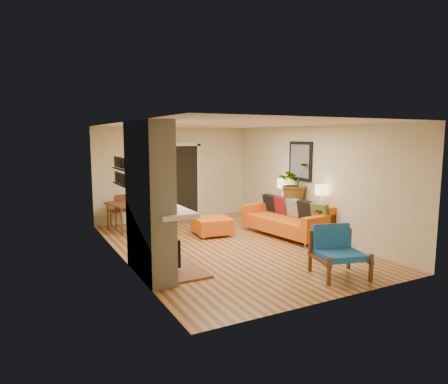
{
  "coord_description": "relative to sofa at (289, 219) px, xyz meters",
  "views": [
    {
      "loc": [
        -3.98,
        -7.39,
        2.34
      ],
      "look_at": [
        0.0,
        0.2,
        1.15
      ],
      "focal_mm": 32.0,
      "sensor_mm": 36.0,
      "label": 1
    }
  ],
  "objects": [
    {
      "name": "blue_chair",
      "position": [
        -0.95,
        -2.62,
        0.07
      ],
      "size": [
        0.97,
        0.96,
        0.84
      ],
      "color": "brown",
      "rests_on": "ground"
    },
    {
      "name": "houseplant",
      "position": [
        0.32,
        0.2,
        0.84
      ],
      "size": [
        0.94,
        0.83,
        1.0
      ],
      "primitive_type": "imported",
      "rotation": [
        0.0,
        0.0,
        0.06
      ],
      "color": "#1E5919",
      "rests_on": "console_table"
    },
    {
      "name": "room_shell",
      "position": [
        -1.13,
        2.45,
        0.85
      ],
      "size": [
        6.5,
        6.5,
        6.5
      ],
      "color": "tan",
      "rests_on": "ground"
    },
    {
      "name": "lamp_near",
      "position": [
        0.33,
        -0.76,
        0.68
      ],
      "size": [
        0.3,
        0.3,
        0.54
      ],
      "color": "white",
      "rests_on": "console_table"
    },
    {
      "name": "dining_table",
      "position": [
        -3.32,
        2.24,
        0.18
      ],
      "size": [
        0.92,
        1.64,
        0.86
      ],
      "color": "brown",
      "rests_on": "ground"
    },
    {
      "name": "ottoman",
      "position": [
        -1.62,
        0.84,
        -0.14
      ],
      "size": [
        0.91,
        0.91,
        0.42
      ],
      "color": "silver",
      "rests_on": "ground"
    },
    {
      "name": "console_table",
      "position": [
        0.33,
        -0.02,
        0.19
      ],
      "size": [
        0.34,
        1.85,
        0.72
      ],
      "color": "black",
      "rests_on": "ground"
    },
    {
      "name": "sofa",
      "position": [
        0.0,
        0.0,
        0.0
      ],
      "size": [
        1.24,
        2.33,
        0.88
      ],
      "color": "silver",
      "rests_on": "ground"
    },
    {
      "name": "lamp_far",
      "position": [
        0.33,
        0.71,
        0.68
      ],
      "size": [
        0.3,
        0.3,
        0.54
      ],
      "color": "white",
      "rests_on": "console_table"
    },
    {
      "name": "fireplace",
      "position": [
        -3.74,
        -1.18,
        0.86
      ],
      "size": [
        1.09,
        1.68,
        2.6
      ],
      "color": "white",
      "rests_on": "ground"
    }
  ]
}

